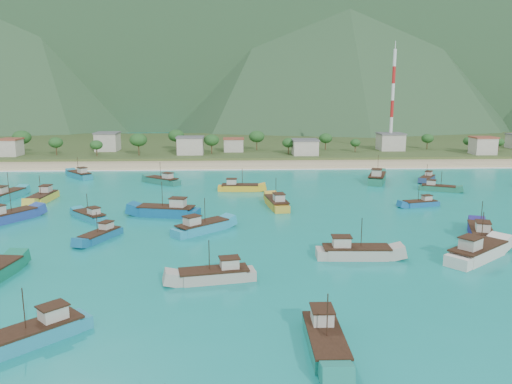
{
  "coord_description": "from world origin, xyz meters",
  "views": [
    {
      "loc": [
        -9.6,
        -88.24,
        24.39
      ],
      "look_at": [
        -4.88,
        18.0,
        3.0
      ],
      "focal_mm": 35.0,
      "sensor_mm": 36.0,
      "label": 1
    }
  ],
  "objects_px": {
    "boat_12": "(80,175)",
    "boat_27": "(239,188)",
    "boat_7": "(438,188)",
    "boat_15": "(277,204)",
    "radio_tower": "(392,100)",
    "boat_9": "(377,179)",
    "boat_1": "(35,335)",
    "boat_11": "(420,204)",
    "boat_6": "(216,276)",
    "boat_28": "(7,196)",
    "boat_30": "(201,228)",
    "boat_14": "(355,253)",
    "boat_31": "(101,236)",
    "boat_3": "(427,179)",
    "boat_21": "(325,341)",
    "boat_5": "(8,217)",
    "boat_29": "(90,217)",
    "boat_13": "(480,233)",
    "boat_16": "(43,198)",
    "boat_23": "(167,212)",
    "boat_0": "(163,181)",
    "boat_26": "(477,253)"
  },
  "relations": [
    {
      "from": "boat_1",
      "to": "boat_7",
      "type": "height_order",
      "value": "boat_1"
    },
    {
      "from": "boat_15",
      "to": "boat_30",
      "type": "distance_m",
      "value": 24.06
    },
    {
      "from": "boat_3",
      "to": "boat_26",
      "type": "relative_size",
      "value": 0.72
    },
    {
      "from": "boat_14",
      "to": "boat_30",
      "type": "distance_m",
      "value": 28.17
    },
    {
      "from": "radio_tower",
      "to": "boat_5",
      "type": "xyz_separation_m",
      "value": [
        -105.78,
        -101.79,
        -20.24
      ]
    },
    {
      "from": "radio_tower",
      "to": "boat_14",
      "type": "bearing_deg",
      "value": -109.47
    },
    {
      "from": "boat_23",
      "to": "boat_29",
      "type": "xyz_separation_m",
      "value": [
        -14.69,
        -2.21,
        -0.35
      ]
    },
    {
      "from": "boat_11",
      "to": "boat_12",
      "type": "height_order",
      "value": "boat_12"
    },
    {
      "from": "boat_15",
      "to": "boat_30",
      "type": "bearing_deg",
      "value": -136.17
    },
    {
      "from": "boat_6",
      "to": "boat_28",
      "type": "relative_size",
      "value": 0.93
    },
    {
      "from": "boat_14",
      "to": "boat_28",
      "type": "bearing_deg",
      "value": -119.71
    },
    {
      "from": "boat_5",
      "to": "boat_23",
      "type": "bearing_deg",
      "value": 37.95
    },
    {
      "from": "boat_14",
      "to": "boat_16",
      "type": "bearing_deg",
      "value": -121.55
    },
    {
      "from": "boat_13",
      "to": "boat_3",
      "type": "bearing_deg",
      "value": 98.08
    },
    {
      "from": "boat_0",
      "to": "boat_26",
      "type": "distance_m",
      "value": 84.89
    },
    {
      "from": "boat_5",
      "to": "boat_7",
      "type": "bearing_deg",
      "value": 47.85
    },
    {
      "from": "boat_1",
      "to": "boat_11",
      "type": "bearing_deg",
      "value": -90.5
    },
    {
      "from": "boat_6",
      "to": "boat_11",
      "type": "xyz_separation_m",
      "value": [
        43.0,
        41.86,
        -0.23
      ]
    },
    {
      "from": "boat_21",
      "to": "boat_15",
      "type": "bearing_deg",
      "value": -89.5
    },
    {
      "from": "boat_31",
      "to": "boat_15",
      "type": "bearing_deg",
      "value": -120.57
    },
    {
      "from": "boat_31",
      "to": "boat_3",
      "type": "bearing_deg",
      "value": -121.25
    },
    {
      "from": "boat_6",
      "to": "boat_15",
      "type": "relative_size",
      "value": 0.91
    },
    {
      "from": "boat_6",
      "to": "boat_21",
      "type": "xyz_separation_m",
      "value": [
        11.17,
        -18.2,
        0.07
      ]
    },
    {
      "from": "boat_0",
      "to": "boat_29",
      "type": "xyz_separation_m",
      "value": [
        -8.77,
        -38.35,
        -0.14
      ]
    },
    {
      "from": "boat_7",
      "to": "boat_31",
      "type": "bearing_deg",
      "value": -37.25
    },
    {
      "from": "boat_23",
      "to": "boat_30",
      "type": "bearing_deg",
      "value": -134.86
    },
    {
      "from": "boat_6",
      "to": "radio_tower",
      "type": "bearing_deg",
      "value": -36.25
    },
    {
      "from": "boat_6",
      "to": "boat_12",
      "type": "xyz_separation_m",
      "value": [
        -42.08,
        82.13,
        0.05
      ]
    },
    {
      "from": "boat_12",
      "to": "boat_31",
      "type": "xyz_separation_m",
      "value": [
        22.04,
        -62.33,
        -0.18
      ]
    },
    {
      "from": "boat_27",
      "to": "boat_15",
      "type": "bearing_deg",
      "value": 26.02
    },
    {
      "from": "boat_9",
      "to": "boat_30",
      "type": "distance_m",
      "value": 65.84
    },
    {
      "from": "boat_14",
      "to": "boat_1",
      "type": "bearing_deg",
      "value": -54.9
    },
    {
      "from": "boat_9",
      "to": "boat_14",
      "type": "relative_size",
      "value": 1.2
    },
    {
      "from": "boat_1",
      "to": "boat_31",
      "type": "relative_size",
      "value": 1.07
    },
    {
      "from": "boat_9",
      "to": "boat_21",
      "type": "xyz_separation_m",
      "value": [
        -30.64,
        -89.48,
        -0.23
      ]
    },
    {
      "from": "boat_13",
      "to": "boat_31",
      "type": "relative_size",
      "value": 1.27
    },
    {
      "from": "boat_7",
      "to": "boat_23",
      "type": "distance_m",
      "value": 68.58
    },
    {
      "from": "boat_6",
      "to": "boat_28",
      "type": "xyz_separation_m",
      "value": [
        -50.13,
        53.43,
        0.09
      ]
    },
    {
      "from": "boat_12",
      "to": "boat_27",
      "type": "xyz_separation_m",
      "value": [
        45.87,
        -21.35,
        -0.04
      ]
    },
    {
      "from": "boat_5",
      "to": "boat_29",
      "type": "bearing_deg",
      "value": 35.12
    },
    {
      "from": "boat_12",
      "to": "boat_14",
      "type": "height_order",
      "value": "boat_14"
    },
    {
      "from": "boat_3",
      "to": "boat_5",
      "type": "relative_size",
      "value": 0.75
    },
    {
      "from": "boat_14",
      "to": "boat_27",
      "type": "xyz_separation_m",
      "value": [
        -16.68,
        52.55,
        -0.09
      ]
    },
    {
      "from": "radio_tower",
      "to": "boat_11",
      "type": "relative_size",
      "value": 4.64
    },
    {
      "from": "boat_30",
      "to": "boat_13",
      "type": "bearing_deg",
      "value": 41.59
    },
    {
      "from": "boat_5",
      "to": "boat_30",
      "type": "relative_size",
      "value": 1.13
    },
    {
      "from": "radio_tower",
      "to": "boat_9",
      "type": "height_order",
      "value": "radio_tower"
    },
    {
      "from": "radio_tower",
      "to": "boat_9",
      "type": "xyz_separation_m",
      "value": [
        -23.14,
        -62.85,
        -20.09
      ]
    },
    {
      "from": "boat_7",
      "to": "boat_15",
      "type": "distance_m",
      "value": 45.12
    },
    {
      "from": "boat_5",
      "to": "boat_21",
      "type": "xyz_separation_m",
      "value": [
        51.99,
        -50.54,
        -0.09
      ]
    }
  ]
}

